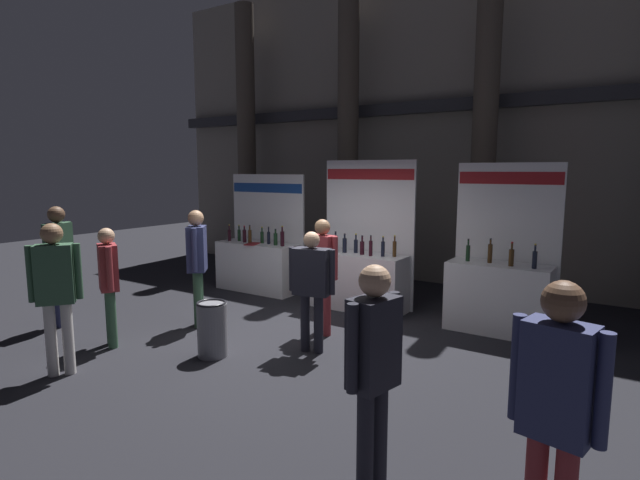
% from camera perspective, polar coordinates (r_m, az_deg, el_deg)
% --- Properties ---
extents(ground_plane, '(26.94, 26.94, 0.00)m').
position_cam_1_polar(ground_plane, '(7.16, -2.44, -11.28)').
color(ground_plane, black).
extents(hall_colonnade, '(13.47, 1.16, 6.59)m').
position_cam_1_polar(hall_colonnade, '(10.70, 11.84, 12.72)').
color(hall_colonnade, gray).
rests_on(hall_colonnade, ground_plane).
extents(exhibitor_booth_0, '(1.77, 0.74, 2.28)m').
position_cam_1_polar(exhibitor_booth_0, '(9.88, -7.03, -2.44)').
color(exhibitor_booth_0, white).
rests_on(exhibitor_booth_0, ground_plane).
extents(exhibitor_booth_1, '(1.71, 0.66, 2.53)m').
position_cam_1_polar(exhibitor_booth_1, '(8.53, 4.63, -3.86)').
color(exhibitor_booth_1, white).
rests_on(exhibitor_booth_1, ground_plane).
extents(exhibitor_booth_2, '(1.51, 0.66, 2.47)m').
position_cam_1_polar(exhibitor_booth_2, '(7.77, 19.87, -5.44)').
color(exhibitor_booth_2, white).
rests_on(exhibitor_booth_2, ground_plane).
extents(trash_bin, '(0.38, 0.38, 0.71)m').
position_cam_1_polar(trash_bin, '(6.58, -12.26, -9.96)').
color(trash_bin, slate).
rests_on(trash_bin, ground_plane).
extents(visitor_0, '(0.42, 0.46, 1.78)m').
position_cam_1_polar(visitor_0, '(6.43, -28.08, -4.59)').
color(visitor_0, silver).
rests_on(visitor_0, ground_plane).
extents(visitor_1, '(0.44, 0.46, 1.78)m').
position_cam_1_polar(visitor_1, '(7.70, -13.93, -1.88)').
color(visitor_1, '#33563D').
rests_on(visitor_1, ground_plane).
extents(visitor_2, '(0.63, 0.31, 1.59)m').
position_cam_1_polar(visitor_2, '(6.42, -0.96, -4.67)').
color(visitor_2, '#23232D').
rests_on(visitor_2, ground_plane).
extents(visitor_3, '(0.30, 0.52, 1.72)m').
position_cam_1_polar(visitor_3, '(3.65, 6.15, -13.63)').
color(visitor_3, '#23232D').
rests_on(visitor_3, ground_plane).
extents(visitor_4, '(0.53, 0.25, 1.68)m').
position_cam_1_polar(visitor_4, '(7.09, 0.27, -3.15)').
color(visitor_4, maroon).
rests_on(visitor_4, ground_plane).
extents(visitor_5, '(0.53, 0.29, 1.77)m').
position_cam_1_polar(visitor_5, '(3.25, 25.46, -16.62)').
color(visitor_5, maroon).
rests_on(visitor_5, ground_plane).
extents(visitor_7, '(0.48, 0.37, 1.61)m').
position_cam_1_polar(visitor_7, '(7.21, -23.09, -3.95)').
color(visitor_7, '#33563D').
rests_on(visitor_7, ground_plane).
extents(visitor_9, '(0.35, 0.51, 1.83)m').
position_cam_1_polar(visitor_9, '(8.44, -27.75, -1.52)').
color(visitor_9, navy).
rests_on(visitor_9, ground_plane).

